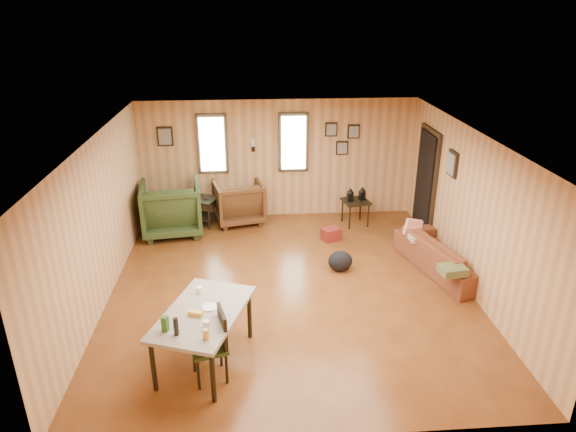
% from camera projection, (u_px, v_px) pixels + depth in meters
% --- Properties ---
extents(room, '(5.54, 6.04, 2.44)m').
position_uv_depth(room, '(300.00, 209.00, 7.82)').
color(room, brown).
rests_on(room, ground).
extents(sofa, '(1.06, 2.00, 0.75)m').
position_uv_depth(sofa, '(445.00, 250.00, 8.41)').
color(sofa, brown).
rests_on(sofa, ground).
extents(recliner_brown, '(1.09, 1.05, 0.95)m').
position_uv_depth(recliner_brown, '(238.00, 200.00, 10.26)').
color(recliner_brown, '#533219').
rests_on(recliner_brown, ground).
extents(recliner_green, '(1.21, 1.15, 1.12)m').
position_uv_depth(recliner_green, '(171.00, 206.00, 9.72)').
color(recliner_green, '#2D401D').
rests_on(recliner_green, ground).
extents(end_table, '(0.68, 0.65, 0.68)m').
position_uv_depth(end_table, '(203.00, 207.00, 10.16)').
color(end_table, black).
rests_on(end_table, ground).
extents(side_table, '(0.58, 0.58, 0.78)m').
position_uv_depth(side_table, '(356.00, 199.00, 10.11)').
color(side_table, black).
rests_on(side_table, ground).
extents(cooler, '(0.40, 0.35, 0.23)m').
position_uv_depth(cooler, '(331.00, 234.00, 9.59)').
color(cooler, maroon).
rests_on(cooler, ground).
extents(backpack, '(0.41, 0.32, 0.35)m').
position_uv_depth(backpack, '(340.00, 261.00, 8.47)').
color(backpack, black).
rests_on(backpack, ground).
extents(sofa_pillows, '(0.56, 1.62, 0.33)m').
position_uv_depth(sofa_pillows, '(433.00, 250.00, 8.13)').
color(sofa_pillows, '#565E34').
rests_on(sofa_pillows, sofa).
extents(dining_table, '(1.28, 1.63, 0.94)m').
position_uv_depth(dining_table, '(203.00, 317.00, 6.12)').
color(dining_table, gray).
rests_on(dining_table, ground).
extents(dining_chair, '(0.49, 0.49, 0.89)m').
position_uv_depth(dining_chair, '(214.00, 341.00, 5.95)').
color(dining_chair, '#2D401D').
rests_on(dining_chair, ground).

